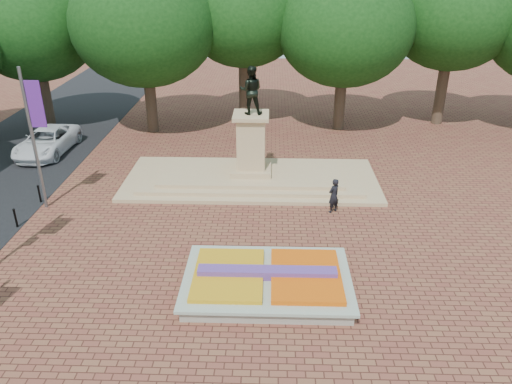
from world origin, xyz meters
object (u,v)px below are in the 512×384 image
Objects in this scene: monument at (251,167)px; van at (47,141)px; pedestrian at (334,196)px; flower_bed at (268,281)px.

monument is 13.77m from van.
van is 18.93m from pedestrian.
monument is (-1.03, 10.00, 0.50)m from flower_bed.
pedestrian is at bearing -21.85° from van.
pedestrian reaches higher than flower_bed.
van is 3.20× the size of pedestrian.
pedestrian is (4.17, -3.58, 0.00)m from monument.
monument reaches higher than flower_bed.
pedestrian is at bearing 63.91° from flower_bed.
pedestrian is (3.14, 6.42, 0.51)m from flower_bed.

